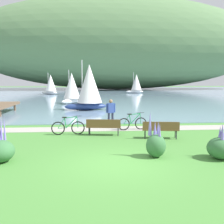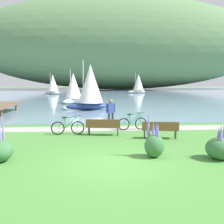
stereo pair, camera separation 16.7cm
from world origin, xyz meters
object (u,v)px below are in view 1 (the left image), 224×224
Objects in this scene: park_bench_near_camera at (161,128)px; bicycle_beside_path at (68,127)px; sailboat_far_off at (51,84)px; bicycle_leaning_near_bench at (132,123)px; person_at_shoreline at (111,111)px; sailboat_nearest_to_shore at (89,87)px; park_bench_further_along at (104,126)px; sailboat_toward_hillside at (136,83)px; sailboat_mid_bay at (72,88)px.

bicycle_beside_path is (-4.68, 1.31, -0.12)m from park_bench_near_camera.
sailboat_far_off is at bearing 100.05° from bicycle_beside_path.
person_at_shoreline is at bearing 137.94° from bicycle_leaning_near_bench.
sailboat_far_off is at bearing 106.17° from sailboat_nearest_to_shore.
person_at_shoreline is at bearing -80.83° from sailboat_nearest_to_shore.
person_at_shoreline is 0.37× the size of sailboat_nearest_to_shore.
sailboat_nearest_to_shore reaches higher than bicycle_beside_path.
bicycle_beside_path is 1.04× the size of person_at_shoreline.
sailboat_far_off reaches higher than person_at_shoreline.
park_bench_further_along is at bearing -141.23° from bicycle_leaning_near_bench.
bicycle_leaning_near_bench is 0.99× the size of bicycle_beside_path.
park_bench_near_camera is at bearing -97.72° from sailboat_toward_hillside.
park_bench_further_along is at bearing -102.48° from person_at_shoreline.
sailboat_nearest_to_shore is (-3.70, 12.41, 1.72)m from park_bench_near_camera.
sailboat_nearest_to_shore reaches higher than bicycle_leaning_near_bench.
park_bench_further_along is 1.08× the size of person_at_shoreline.
sailboat_toward_hillside is at bearing 72.37° from sailboat_nearest_to_shore.
sailboat_mid_bay is (-3.61, 16.09, 0.95)m from person_at_shoreline.
park_bench_near_camera is 20.46m from sailboat_mid_bay.
person_at_shoreline is (0.55, 2.48, 0.46)m from park_bench_further_along.
person_at_shoreline is at bearing 77.52° from park_bench_further_along.
bicycle_leaning_near_bench is at bearing -75.24° from sailboat_nearest_to_shore.
sailboat_nearest_to_shore reaches higher than person_at_shoreline.
sailboat_nearest_to_shore reaches higher than sailboat_far_off.
person_at_shoreline is at bearing -75.58° from sailboat_far_off.
bicycle_beside_path is (-1.88, 0.33, -0.12)m from park_bench_further_along.
sailboat_nearest_to_shore is 1.17× the size of sailboat_mid_bay.
bicycle_leaning_near_bench is at bearing -74.35° from sailboat_mid_bay.
sailboat_toward_hillside is at bearing 78.30° from park_bench_further_along.
sailboat_nearest_to_shore is at bearing 99.17° from person_at_shoreline.
sailboat_far_off is (-11.29, 38.59, 1.46)m from park_bench_near_camera.
bicycle_leaning_near_bench is 40.14m from sailboat_toward_hillside.
person_at_shoreline is (-2.25, 3.46, 0.46)m from park_bench_near_camera.
sailboat_mid_bay is (-3.06, 18.57, 1.41)m from park_bench_further_along.
bicycle_beside_path is 0.38× the size of sailboat_nearest_to_shore.
sailboat_nearest_to_shore is (-1.45, 8.95, 1.26)m from person_at_shoreline.
sailboat_toward_hillside reaches higher than park_bench_further_along.
sailboat_far_off is (-7.59, 26.18, -0.26)m from sailboat_nearest_to_shore.
park_bench_further_along is 0.43× the size of sailboat_toward_hillside.
park_bench_near_camera is at bearing -15.66° from bicycle_beside_path.
bicycle_beside_path is at bearing -138.42° from person_at_shoreline.
park_bench_near_camera is at bearing -73.31° from sailboat_mid_bay.
sailboat_toward_hillside is (5.68, 41.92, 1.54)m from park_bench_near_camera.
sailboat_nearest_to_shore is 7.47m from sailboat_mid_bay.
sailboat_mid_bay is (-1.19, 18.25, 1.53)m from bicycle_beside_path.
sailboat_toward_hillside reaches higher than sailboat_mid_bay.
sailboat_mid_bay is 0.97× the size of sailboat_far_off.
park_bench_near_camera is 1.00× the size of park_bench_further_along.
park_bench_further_along is 0.45× the size of sailboat_far_off.
sailboat_toward_hillside reaches higher than bicycle_beside_path.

